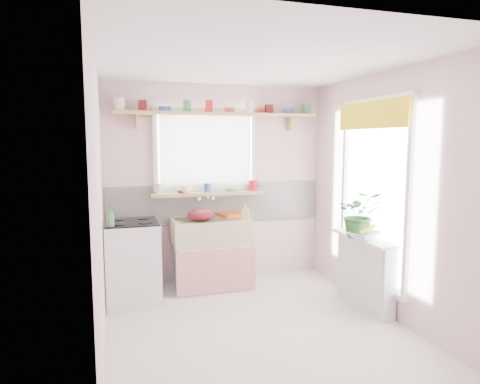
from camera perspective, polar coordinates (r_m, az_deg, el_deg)
name	(u,v)px	position (r m, az deg, el deg)	size (l,w,h in m)	color
room	(287,178)	(4.98, 6.34, 1.91)	(3.20, 3.20, 3.20)	silver
sink_unit	(211,253)	(5.31, -3.84, -8.06)	(0.95, 0.65, 1.11)	white
cooker	(133,262)	(4.94, -14.11, -9.04)	(0.58, 0.58, 0.93)	white
radiator_ledge	(365,271)	(4.89, 16.29, -10.04)	(0.22, 0.95, 0.78)	white
windowsill	(208,194)	(5.35, -4.35, -0.21)	(1.40, 0.22, 0.04)	tan
pine_shelf	(219,114)	(5.34, -2.83, 10.32)	(2.52, 0.24, 0.04)	tan
shelf_crockery	(217,108)	(5.34, -3.08, 11.12)	(2.47, 0.11, 0.12)	silver
sill_crockery	(207,187)	(5.34, -4.36, 0.61)	(1.35, 0.11, 0.12)	silver
dish_tray	(234,214)	(5.43, -0.82, -2.98)	(0.38, 0.28, 0.04)	#DC5C13
colander	(201,215)	(5.12, -5.26, -3.01)	(0.32, 0.32, 0.14)	#5C0F18
jade_plant	(360,214)	(4.70, 15.66, -2.87)	(0.45, 0.39, 0.50)	#265D25
fruit_bowl	(363,235)	(4.68, 16.06, -5.52)	(0.32, 0.32, 0.08)	silver
herb_pot	(367,227)	(4.82, 16.60, -4.52)	(0.10, 0.07, 0.19)	#386F2C
soap_bottle_sink	(245,212)	(5.11, 0.71, -2.68)	(0.09, 0.09, 0.20)	#D0C45C
sill_cup	(186,190)	(5.24, -7.25, 0.32)	(0.11, 0.11, 0.09)	white
sill_bowl	(253,188)	(5.57, 1.75, 0.58)	(0.18, 0.18, 0.06)	#2D5895
shelf_vase	(259,108)	(5.56, 2.53, 11.08)	(0.13, 0.13, 0.13)	#B26236
cooker_bottle	(110,216)	(4.60, -16.93, -3.06)	(0.09, 0.09, 0.23)	#3D7B47
fruit	(363,229)	(4.68, 16.10, -4.76)	(0.20, 0.14, 0.10)	orange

